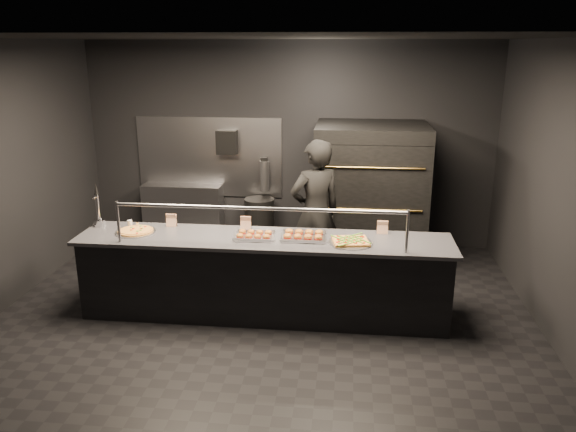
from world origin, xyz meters
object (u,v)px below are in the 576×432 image
Objects in this scene: slider_tray_b at (303,236)px; trash_bin at (260,223)px; service_counter at (264,276)px; towel_dispenser at (227,142)px; beer_tap at (99,214)px; worker at (315,213)px; slider_tray_a at (254,235)px; pizza_oven at (370,193)px; round_pizza at (136,231)px; square_pizza at (351,241)px; fire_extinguisher at (264,175)px; prep_shelf at (184,213)px.

trash_bin is at bearing 110.95° from slider_tray_b.
towel_dispenser is (-0.90, 2.39, 1.09)m from service_counter.
beer_tap reaches higher than trash_bin.
towel_dispenser reaches higher than trash_bin.
beer_tap is at bearing -11.11° from worker.
slider_tray_a reaches higher than trash_bin.
beer_tap is at bearing -151.63° from pizza_oven.
service_counter is 9.16× the size of round_pizza.
towel_dispenser is (-2.10, 0.49, 0.58)m from pizza_oven.
service_counter is 8.05× the size of beer_tap.
service_counter is 1.06m from square_pizza.
round_pizza is at bearing -2.52° from worker.
slider_tray_a is 0.92× the size of slider_tray_b.
slider_tray_b is (1.33, -2.36, -0.60)m from towel_dispenser.
pizza_oven is 3.75× the size of beer_tap.
fire_extinguisher is 0.97× the size of slider_tray_b.
round_pizza is at bearing 178.77° from slider_tray_a.
towel_dispenser is 1.29m from trash_bin.
square_pizza is at bearing -11.00° from slider_tray_b.
towel_dispenser is 0.78× the size of round_pizza.
beer_tap reaches higher than square_pizza.
towel_dispenser is at bearing 110.63° from service_counter.
beer_tap reaches higher than prep_shelf.
prep_shelf is 1.62× the size of trash_bin.
slider_tray_a is at bearing -6.46° from beer_tap.
prep_shelf is at bearing 136.74° from square_pizza.
trash_bin is at bearing -107.18° from fire_extinguisher.
trash_bin is at bearing 52.62° from beer_tap.
square_pizza is at bearing -53.20° from towel_dispenser.
pizza_oven reaches higher than square_pizza.
square_pizza is (1.04, -0.06, -0.01)m from slider_tray_a.
trash_bin is (-1.61, 0.32, -0.60)m from pizza_oven.
towel_dispenser is 2.51m from round_pizza.
prep_shelf is 2.36m from round_pizza.
pizza_oven is 1.63m from fire_extinguisher.
square_pizza is (0.94, -0.07, 0.47)m from service_counter.
round_pizza is (-1.10, -2.38, -0.12)m from fire_extinguisher.
pizza_oven is 3.69× the size of slider_tray_b.
slider_tray_b is (0.53, 0.04, 0.00)m from slider_tray_a.
trash_bin is at bearing -18.98° from towel_dispenser.
beer_tap is 1.87m from slider_tray_a.
slider_tray_b is at bearing -4.14° from beer_tap.
worker is at bearing 59.04° from slider_tray_a.
worker is at bearing -53.53° from trash_bin.
pizza_oven is 3.78× the size of fire_extinguisher.
round_pizza is at bearing 177.83° from square_pizza.
towel_dispenser is at bearing 119.45° from slider_tray_b.
square_pizza is at bearing -3.39° from slider_tray_a.
slider_tray_a is at bearing 176.61° from square_pizza.
towel_dispenser reaches higher than slider_tray_b.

